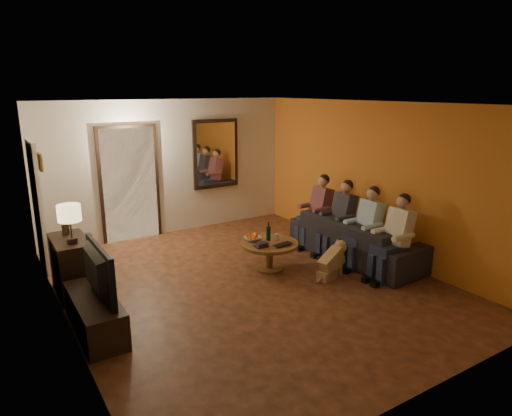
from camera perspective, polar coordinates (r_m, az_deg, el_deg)
floor at (r=6.83m, az=-0.80°, el=-9.44°), size 5.00×6.00×0.01m
ceiling at (r=6.23m, az=-0.89°, el=12.91°), size 5.00×6.00×0.01m
back_wall at (r=9.06m, az=-10.80°, el=4.97°), size 5.00×0.02×2.60m
front_wall at (r=4.26m, az=20.82°, el=-6.92°), size 5.00×0.02×2.60m
left_wall at (r=5.58m, az=-23.35°, el=-2.10°), size 0.02×6.00×2.60m
right_wall at (r=7.97m, az=14.73°, el=3.42°), size 0.02×6.00×2.60m
orange_accent at (r=7.96m, az=14.68°, el=3.42°), size 0.01×6.00×2.60m
kitchen_doorway at (r=8.83m, az=-15.51°, el=2.79°), size 1.00×0.06×2.10m
door_trim at (r=8.82m, az=-15.49°, el=2.78°), size 1.12×0.04×2.22m
fridge_glimpse at (r=8.94m, az=-13.92°, el=2.05°), size 0.45×0.03×1.70m
mirror_frame at (r=9.39m, az=-5.06°, el=6.76°), size 1.00×0.05×1.40m
mirror_glass at (r=9.37m, az=-4.98°, el=6.74°), size 0.86×0.02×1.26m
white_door at (r=7.87m, az=-25.61°, el=0.21°), size 0.06×0.85×2.04m
framed_art at (r=6.74m, az=-25.40°, el=5.22°), size 0.03×0.28×0.24m
art_canvas at (r=6.74m, az=-25.28°, el=5.24°), size 0.01×0.22×0.18m
dresser at (r=6.89m, az=-22.00°, el=-6.75°), size 0.45×0.90×0.80m
table_lamp at (r=6.48m, az=-22.20°, el=-1.86°), size 0.30×0.30×0.54m
flower_vase at (r=6.91m, az=-22.83°, el=-1.35°), size 0.14×0.14×0.44m
tv_stand at (r=5.84m, az=-19.48°, el=-12.42°), size 0.45×1.32×0.44m
tv at (r=5.62m, az=-19.94°, el=-7.56°), size 1.09×0.14×0.63m
sofa at (r=7.86m, az=12.46°, el=-3.73°), size 2.46×1.03×0.71m
person_a at (r=7.14m, az=17.04°, el=-3.88°), size 0.60×0.40×1.20m
person_b at (r=7.52m, az=13.61°, el=-2.69°), size 0.60×0.40×1.20m
person_c at (r=7.93m, az=10.53°, el=-1.61°), size 0.60×0.40×1.20m
person_d at (r=8.36m, az=7.76°, el=-0.64°), size 0.60×0.40×1.20m
dog at (r=7.03m, az=9.42°, el=-6.45°), size 0.60×0.36×0.56m
coffee_table at (r=7.27m, az=1.67°, el=-6.00°), size 0.96×0.96×0.45m
bowl at (r=7.26m, az=-0.47°, el=-3.86°), size 0.26×0.26×0.06m
oranges at (r=7.24m, az=-0.47°, el=-3.35°), size 0.20×0.20×0.08m
wine_bottle at (r=7.25m, az=1.58°, el=-2.88°), size 0.07×0.07×0.31m
wine_glass at (r=7.31m, az=2.64°, el=-3.60°), size 0.06×0.06×0.10m
book_stack at (r=6.99m, az=0.63°, el=-4.60°), size 0.20×0.15×0.07m
laptop at (r=7.02m, az=3.63°, el=-4.71°), size 0.35×0.25×0.03m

